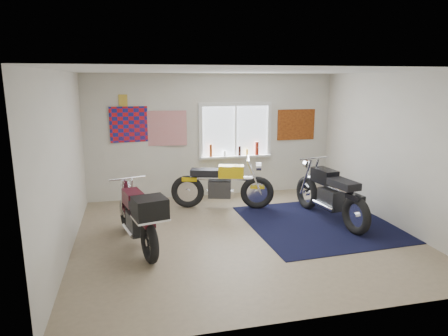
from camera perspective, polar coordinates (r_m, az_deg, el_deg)
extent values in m
plane|color=#9E896B|center=(6.85, 2.80, -9.52)|extent=(5.50, 5.50, 0.00)
plane|color=white|center=(6.35, 3.07, 13.68)|extent=(5.50, 5.50, 0.00)
plane|color=silver|center=(8.87, -1.55, 4.62)|extent=(5.50, 0.00, 5.50)
plane|color=silver|center=(4.19, 12.42, -4.73)|extent=(5.50, 0.00, 5.50)
plane|color=silver|center=(6.30, -21.88, 0.44)|extent=(0.00, 5.00, 5.00)
plane|color=silver|center=(7.69, 23.05, 2.39)|extent=(0.00, 5.00, 5.00)
cube|color=black|center=(7.55, 13.42, -7.69)|extent=(2.62, 2.71, 0.01)
cube|color=white|center=(8.95, 1.62, 5.34)|extent=(1.50, 0.02, 1.10)
cube|color=white|center=(8.88, 1.67, 9.11)|extent=(1.66, 0.06, 0.08)
cube|color=white|center=(9.03, 1.62, 1.61)|extent=(1.66, 0.06, 0.08)
cube|color=white|center=(8.77, -3.38, 5.17)|extent=(0.08, 0.06, 1.10)
cube|color=white|center=(9.17, 6.44, 5.44)|extent=(0.08, 0.06, 1.10)
cube|color=white|center=(8.94, 1.64, 5.33)|extent=(0.04, 0.06, 1.10)
cube|color=white|center=(8.97, 1.72, 1.67)|extent=(1.60, 0.16, 0.04)
cylinder|color=#993F16|center=(8.80, -1.89, 2.52)|extent=(0.07, 0.07, 0.28)
cylinder|color=silver|center=(8.88, 0.10, 2.09)|extent=(0.06, 0.06, 0.12)
cylinder|color=black|center=(8.96, 2.24, 2.49)|extent=(0.06, 0.06, 0.22)
cylinder|color=gold|center=(9.01, 3.31, 2.29)|extent=(0.05, 0.05, 0.14)
cylinder|color=maroon|center=(9.06, 4.72, 2.84)|extent=(0.09, 0.09, 0.30)
plane|color=red|center=(8.63, -12.72, 6.11)|extent=(1.00, 0.07, 1.00)
plane|color=red|center=(8.65, -8.36, 5.63)|extent=(0.90, 0.09, 0.90)
cube|color=gold|center=(8.59, -14.23, 9.35)|extent=(0.18, 0.02, 0.24)
cube|color=#A54C14|center=(9.41, 10.25, 6.11)|extent=(0.90, 0.03, 0.70)
torus|color=black|center=(8.11, 4.75, -3.53)|extent=(0.69, 0.31, 0.68)
torus|color=black|center=(8.18, -5.23, -3.39)|extent=(0.69, 0.31, 0.68)
cylinder|color=white|center=(8.11, 4.75, -3.53)|extent=(0.13, 0.13, 0.11)
cylinder|color=white|center=(8.18, -5.23, -3.39)|extent=(0.13, 0.13, 0.11)
cylinder|color=white|center=(8.04, -0.27, -1.46)|extent=(1.25, 0.44, 0.09)
cube|color=#2C2C2E|center=(8.10, -0.62, -2.98)|extent=(0.52, 0.40, 0.34)
cylinder|color=white|center=(8.28, -0.55, -3.36)|extent=(0.55, 0.22, 0.07)
cube|color=gold|center=(8.00, 1.04, -0.49)|extent=(0.56, 0.39, 0.24)
cube|color=black|center=(8.03, -2.79, -0.59)|extent=(0.61, 0.43, 0.12)
cube|color=gold|center=(8.10, -4.92, -1.54)|extent=(0.34, 0.24, 0.08)
cube|color=gold|center=(8.07, 4.77, -2.70)|extent=(0.31, 0.21, 0.05)
cylinder|color=white|center=(7.94, 3.53, 1.33)|extent=(0.21, 0.61, 0.04)
cylinder|color=white|center=(7.98, 4.96, 0.18)|extent=(0.14, 0.18, 0.16)
torus|color=black|center=(8.26, 11.75, -3.47)|extent=(0.24, 0.68, 0.67)
torus|color=black|center=(7.13, 18.35, -6.46)|extent=(0.24, 0.68, 0.67)
cylinder|color=white|center=(8.26, 11.75, -3.47)|extent=(0.12, 0.13, 0.12)
cylinder|color=white|center=(7.13, 18.35, -6.46)|extent=(0.12, 0.13, 0.12)
cylinder|color=white|center=(7.59, 14.94, -2.49)|extent=(0.29, 1.34, 0.10)
cube|color=#2C2C2E|center=(7.61, 15.08, -4.28)|extent=(0.37, 0.52, 0.36)
cylinder|color=white|center=(7.55, 13.99, -5.21)|extent=(0.16, 0.59, 0.07)
cube|color=black|center=(7.70, 14.16, -1.08)|extent=(0.35, 0.57, 0.26)
cube|color=black|center=(7.28, 16.73, -2.20)|extent=(0.38, 0.62, 0.13)
cube|color=black|center=(7.08, 18.25, -3.97)|extent=(0.22, 0.34, 0.09)
cube|color=black|center=(8.23, 11.79, -2.62)|extent=(0.19, 0.32, 0.05)
cylinder|color=white|center=(7.93, 12.75, 1.43)|extent=(0.66, 0.14, 0.04)
cylinder|color=white|center=(8.14, 11.85, 0.53)|extent=(0.18, 0.13, 0.17)
torus|color=black|center=(7.10, -13.71, -6.43)|extent=(0.27, 0.64, 0.63)
torus|color=black|center=(5.87, -10.59, -10.38)|extent=(0.27, 0.64, 0.63)
cylinder|color=white|center=(7.10, -13.71, -6.43)|extent=(0.12, 0.13, 0.11)
cylinder|color=white|center=(5.87, -10.59, -10.38)|extent=(0.12, 0.13, 0.11)
cylinder|color=white|center=(6.38, -12.43, -5.79)|extent=(0.37, 1.20, 0.09)
cube|color=#2C2C2E|center=(6.41, -12.23, -7.71)|extent=(0.37, 0.49, 0.33)
cylinder|color=white|center=(6.41, -13.54, -8.70)|extent=(0.19, 0.53, 0.07)
cube|color=#3A0912|center=(6.50, -12.87, -4.21)|extent=(0.36, 0.53, 0.23)
cube|color=black|center=(6.03, -11.66, -5.67)|extent=(0.39, 0.58, 0.12)
cube|color=#3A0912|center=(5.81, -10.84, -7.75)|extent=(0.22, 0.32, 0.08)
cube|color=#3A0912|center=(7.06, -13.76, -5.54)|extent=(0.20, 0.29, 0.05)
cylinder|color=white|center=(6.75, -13.66, -1.43)|extent=(0.59, 0.18, 0.03)
cylinder|color=white|center=(6.97, -13.97, -2.32)|extent=(0.17, 0.13, 0.15)
cube|color=black|center=(5.59, -10.53, -5.63)|extent=(0.52, 0.50, 0.29)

